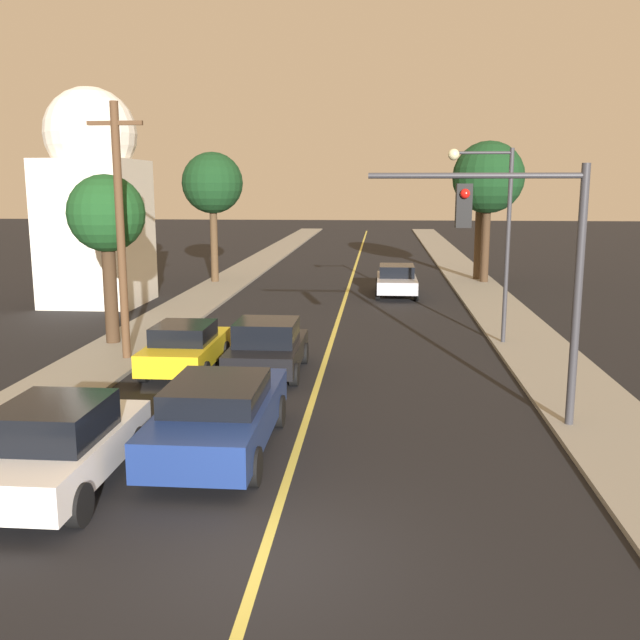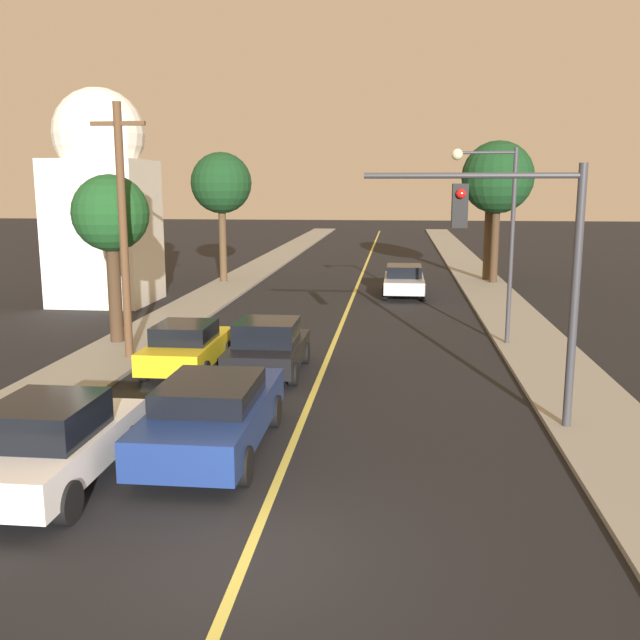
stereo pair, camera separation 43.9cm
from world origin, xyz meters
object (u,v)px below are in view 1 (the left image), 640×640
at_px(tree_left_far, 212,184).
at_px(tree_right_near, 480,189).
at_px(domed_building_left, 94,197).
at_px(car_outer_lane_front, 59,445).
at_px(utility_pole_left, 120,228).
at_px(traffic_signal_mast, 528,250).
at_px(streetlamp_right, 492,216).
at_px(tree_left_near, 106,217).
at_px(car_near_lane_front, 219,414).
at_px(car_near_lane_second, 267,347).
at_px(car_outer_lane_second, 186,347).
at_px(tree_right_far, 488,178).
at_px(car_far_oncoming, 397,280).

relative_size(tree_left_far, tree_right_near, 1.09).
height_order(tree_right_near, domed_building_left, domed_building_left).
xyz_separation_m(car_outer_lane_front, domed_building_left, (-7.01, 19.30, 3.87)).
xyz_separation_m(car_outer_lane_front, utility_pole_left, (-2.09, 9.03, 3.16)).
height_order(traffic_signal_mast, streetlamp_right, streetlamp_right).
bearing_deg(tree_left_near, tree_left_far, 90.42).
relative_size(car_near_lane_front, car_near_lane_second, 1.30).
bearing_deg(traffic_signal_mast, utility_pole_left, 154.34).
xyz_separation_m(car_outer_lane_second, tree_right_near, (10.74, 20.40, 4.26)).
xyz_separation_m(tree_left_near, tree_left_far, (-0.11, 15.11, 1.05)).
bearing_deg(domed_building_left, tree_left_far, 62.05).
bearing_deg(tree_right_far, car_far_oncoming, -136.23).
height_order(car_near_lane_second, car_outer_lane_second, car_near_lane_second).
bearing_deg(tree_left_near, car_near_lane_front, -58.26).
bearing_deg(car_outer_lane_second, car_near_lane_front, -68.86).
xyz_separation_m(car_near_lane_second, tree_right_near, (8.40, 20.46, 4.21)).
relative_size(utility_pole_left, tree_right_far, 1.01).
bearing_deg(utility_pole_left, car_outer_lane_front, -76.98).
bearing_deg(car_outer_lane_front, car_near_lane_second, 73.63).
relative_size(car_near_lane_front, streetlamp_right, 0.81).
bearing_deg(utility_pole_left, car_outer_lane_second, -25.90).
distance_m(car_far_oncoming, tree_left_near, 15.42).
relative_size(tree_left_far, domed_building_left, 0.73).
distance_m(car_outer_lane_second, tree_right_near, 23.45).
xyz_separation_m(car_near_lane_second, tree_right_far, (8.63, 19.28, 4.79)).
distance_m(car_outer_lane_front, car_outer_lane_second, 8.02).
bearing_deg(car_outer_lane_front, car_near_lane_front, 40.11).
height_order(car_outer_lane_front, tree_right_far, tree_right_far).
height_order(car_near_lane_front, tree_right_far, tree_right_far).
bearing_deg(car_far_oncoming, tree_left_near, 50.85).
bearing_deg(car_outer_lane_front, car_outer_lane_second, 90.00).
bearing_deg(tree_left_near, domed_building_left, 114.33).
distance_m(car_outer_lane_second, tree_left_near, 5.66).
relative_size(utility_pole_left, tree_left_near, 1.36).
bearing_deg(domed_building_left, car_near_lane_second, -50.51).
distance_m(tree_left_far, domed_building_left, 7.77).
height_order(traffic_signal_mast, tree_left_near, traffic_signal_mast).
distance_m(car_near_lane_second, tree_right_near, 22.51).
height_order(car_outer_lane_second, car_far_oncoming, car_far_oncoming).
relative_size(car_near_lane_front, domed_building_left, 0.54).
distance_m(car_near_lane_front, car_outer_lane_front, 3.06).
height_order(streetlamp_right, tree_right_far, tree_right_far).
relative_size(car_outer_lane_front, traffic_signal_mast, 0.76).
distance_m(car_near_lane_second, utility_pole_left, 5.57).
bearing_deg(car_far_oncoming, tree_right_far, -136.23).
xyz_separation_m(streetlamp_right, domed_building_left, (-15.97, 7.14, 0.48)).
relative_size(traffic_signal_mast, utility_pole_left, 0.75).
relative_size(tree_right_near, domed_building_left, 0.67).
relative_size(car_far_oncoming, utility_pole_left, 0.62).
relative_size(traffic_signal_mast, tree_right_near, 0.89).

